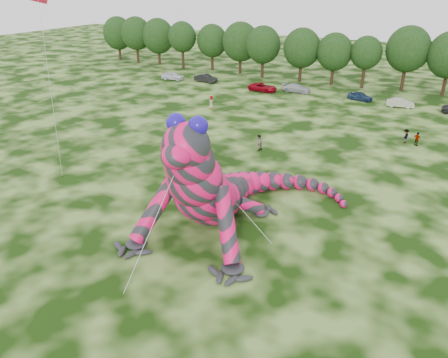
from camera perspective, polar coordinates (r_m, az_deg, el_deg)
ground at (r=31.27m, az=-7.99°, el=-9.50°), size 240.00×240.00×0.00m
inflatable_gecko at (r=33.08m, az=-0.85°, el=2.45°), size 18.34×21.13×9.81m
flying_kite at (r=37.84m, az=-22.89°, el=19.36°), size 3.86×2.70×17.05m
tree_0 at (r=107.10m, az=-13.62°, el=17.43°), size 6.91×6.22×9.51m
tree_1 at (r=102.20m, az=-11.34°, el=17.39°), size 6.74×6.07×9.81m
tree_2 at (r=99.51m, az=-8.56°, el=17.34°), size 7.04×6.34×9.64m
tree_3 at (r=93.97m, az=-5.45°, el=17.00°), size 5.81×5.23×9.44m
tree_4 at (r=92.21m, az=-1.56°, el=16.82°), size 6.22×5.60×9.06m
tree_5 at (r=88.87m, az=2.15°, el=16.75°), size 7.16×6.44×9.80m
tree_6 at (r=85.00m, az=5.10°, el=16.19°), size 6.52×5.86×9.49m
tree_7 at (r=82.46m, az=10.07°, el=15.64°), size 6.68×6.01×9.48m
tree_8 at (r=81.02m, az=14.15°, el=14.94°), size 6.14×5.53×8.94m
tree_9 at (r=80.24m, az=17.94°, el=14.31°), size 5.27×4.74×8.68m
tree_10 at (r=80.38m, az=22.74°, el=14.30°), size 7.09×6.38×10.50m
car_0 at (r=84.04m, az=-6.72°, el=13.23°), size 4.47×2.28×1.46m
car_1 at (r=81.61m, az=-2.40°, el=13.02°), size 4.38×1.75×1.42m
car_2 at (r=75.04m, az=5.08°, el=11.86°), size 5.03×2.56×1.36m
car_3 at (r=74.99m, az=9.48°, el=11.61°), size 4.77×2.12×1.36m
car_4 at (r=72.18m, az=17.37°, el=10.29°), size 4.11×2.30×1.32m
car_5 at (r=70.22m, az=22.06°, el=9.20°), size 4.02×1.84×1.28m
spectator_1 at (r=48.35m, az=4.55°, el=4.73°), size 0.88×1.02×1.83m
spectator_2 at (r=54.76m, az=22.64°, el=5.20°), size 0.91×1.21×1.66m
spectator_0 at (r=52.13m, az=-6.99°, el=6.10°), size 0.76×0.71×1.75m
spectator_3 at (r=54.28m, az=23.91°, el=4.78°), size 1.02×0.81×1.62m
spectator_4 at (r=64.36m, az=-1.67°, el=9.98°), size 1.10×1.06×1.90m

